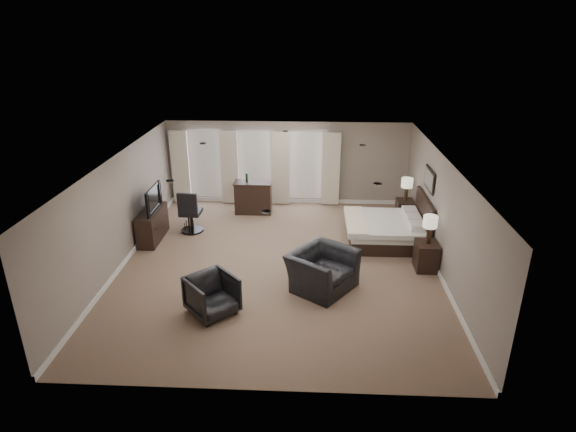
{
  "coord_description": "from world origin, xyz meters",
  "views": [
    {
      "loc": [
        0.71,
        -10.25,
        5.5
      ],
      "look_at": [
        0.2,
        0.4,
        1.1
      ],
      "focal_mm": 30.0,
      "sensor_mm": 36.0,
      "label": 1
    }
  ],
  "objects_px": {
    "lamp_far": "(406,190)",
    "dresser": "(152,225)",
    "nightstand_far": "(404,211)",
    "bar_counter": "(253,197)",
    "bar_stool_left": "(188,217)",
    "nightstand_near": "(426,256)",
    "desk_chair": "(191,211)",
    "tv": "(150,208)",
    "armchair_far": "(212,294)",
    "armchair_near": "(322,264)",
    "bed": "(381,220)",
    "lamp_near": "(429,230)",
    "bar_stool_right": "(264,200)"
  },
  "relations": [
    {
      "from": "nightstand_far",
      "to": "nightstand_near",
      "type": "bearing_deg",
      "value": -90.0
    },
    {
      "from": "nightstand_near",
      "to": "lamp_far",
      "type": "bearing_deg",
      "value": 90.0
    },
    {
      "from": "bar_stool_left",
      "to": "lamp_far",
      "type": "bearing_deg",
      "value": 7.31
    },
    {
      "from": "nightstand_near",
      "to": "bar_stool_right",
      "type": "xyz_separation_m",
      "value": [
        -4.13,
        3.35,
        0.06
      ]
    },
    {
      "from": "bar_stool_left",
      "to": "desk_chair",
      "type": "bearing_deg",
      "value": -58.59
    },
    {
      "from": "lamp_far",
      "to": "dresser",
      "type": "height_order",
      "value": "lamp_far"
    },
    {
      "from": "lamp_far",
      "to": "bar_stool_left",
      "type": "bearing_deg",
      "value": -172.69
    },
    {
      "from": "lamp_near",
      "to": "bar_counter",
      "type": "bearing_deg",
      "value": 143.02
    },
    {
      "from": "nightstand_near",
      "to": "desk_chair",
      "type": "bearing_deg",
      "value": 162.69
    },
    {
      "from": "bed",
      "to": "desk_chair",
      "type": "height_order",
      "value": "bed"
    },
    {
      "from": "armchair_far",
      "to": "bar_stool_left",
      "type": "bearing_deg",
      "value": 67.14
    },
    {
      "from": "nightstand_near",
      "to": "nightstand_far",
      "type": "bearing_deg",
      "value": 90.0
    },
    {
      "from": "nightstand_far",
      "to": "armchair_far",
      "type": "xyz_separation_m",
      "value": [
        -4.66,
        -4.97,
        0.13
      ]
    },
    {
      "from": "nightstand_far",
      "to": "bar_stool_left",
      "type": "relative_size",
      "value": 0.94
    },
    {
      "from": "lamp_near",
      "to": "bar_counter",
      "type": "xyz_separation_m",
      "value": [
        -4.46,
        3.36,
        -0.51
      ]
    },
    {
      "from": "lamp_far",
      "to": "armchair_far",
      "type": "relative_size",
      "value": 0.75
    },
    {
      "from": "armchair_near",
      "to": "tv",
      "type": "bearing_deg",
      "value": 99.29
    },
    {
      "from": "lamp_near",
      "to": "dresser",
      "type": "distance_m",
      "value": 7.07
    },
    {
      "from": "armchair_near",
      "to": "armchair_far",
      "type": "relative_size",
      "value": 1.49
    },
    {
      "from": "dresser",
      "to": "armchair_far",
      "type": "relative_size",
      "value": 1.59
    },
    {
      "from": "tv",
      "to": "bar_stool_right",
      "type": "relative_size",
      "value": 1.45
    },
    {
      "from": "bar_counter",
      "to": "bar_stool_left",
      "type": "distance_m",
      "value": 2.11
    },
    {
      "from": "nightstand_near",
      "to": "bar_stool_left",
      "type": "xyz_separation_m",
      "value": [
        -6.15,
        2.11,
        0.0
      ]
    },
    {
      "from": "bed",
      "to": "dresser",
      "type": "distance_m",
      "value": 6.04
    },
    {
      "from": "lamp_far",
      "to": "bar_counter",
      "type": "bearing_deg",
      "value": 174.14
    },
    {
      "from": "nightstand_near",
      "to": "armchair_far",
      "type": "distance_m",
      "value": 5.1
    },
    {
      "from": "bar_counter",
      "to": "armchair_far",
      "type": "bearing_deg",
      "value": -92.12
    },
    {
      "from": "armchair_near",
      "to": "armchair_far",
      "type": "bearing_deg",
      "value": 152.82
    },
    {
      "from": "lamp_near",
      "to": "bar_stool_left",
      "type": "distance_m",
      "value": 6.54
    },
    {
      "from": "tv",
      "to": "bar_stool_left",
      "type": "relative_size",
      "value": 1.71
    },
    {
      "from": "armchair_near",
      "to": "bar_counter",
      "type": "distance_m",
      "value": 4.78
    },
    {
      "from": "dresser",
      "to": "nightstand_far",
      "type": "bearing_deg",
      "value": 12.91
    },
    {
      "from": "armchair_far",
      "to": "desk_chair",
      "type": "height_order",
      "value": "desk_chair"
    },
    {
      "from": "lamp_far",
      "to": "bar_stool_left",
      "type": "distance_m",
      "value": 6.24
    },
    {
      "from": "bar_stool_left",
      "to": "desk_chair",
      "type": "xyz_separation_m",
      "value": [
        0.15,
        -0.24,
        0.27
      ]
    },
    {
      "from": "desk_chair",
      "to": "lamp_far",
      "type": "bearing_deg",
      "value": -168.05
    },
    {
      "from": "nightstand_far",
      "to": "bar_stool_right",
      "type": "bearing_deg",
      "value": 173.83
    },
    {
      "from": "dresser",
      "to": "bar_stool_left",
      "type": "height_order",
      "value": "dresser"
    },
    {
      "from": "nightstand_far",
      "to": "desk_chair",
      "type": "relative_size",
      "value": 0.52
    },
    {
      "from": "nightstand_far",
      "to": "desk_chair",
      "type": "height_order",
      "value": "desk_chair"
    },
    {
      "from": "lamp_near",
      "to": "bar_stool_right",
      "type": "xyz_separation_m",
      "value": [
        -4.13,
        3.35,
        -0.61
      ]
    },
    {
      "from": "nightstand_far",
      "to": "tv",
      "type": "xyz_separation_m",
      "value": [
        -6.92,
        -1.59,
        0.58
      ]
    },
    {
      "from": "bed",
      "to": "bar_counter",
      "type": "height_order",
      "value": "bed"
    },
    {
      "from": "armchair_near",
      "to": "nightstand_near",
      "type": "bearing_deg",
      "value": -31.58
    },
    {
      "from": "bar_counter",
      "to": "desk_chair",
      "type": "height_order",
      "value": "desk_chair"
    },
    {
      "from": "armchair_near",
      "to": "bar_stool_right",
      "type": "height_order",
      "value": "armchair_near"
    },
    {
      "from": "nightstand_far",
      "to": "lamp_far",
      "type": "relative_size",
      "value": 0.94
    },
    {
      "from": "nightstand_near",
      "to": "lamp_near",
      "type": "bearing_deg",
      "value": 0.0
    },
    {
      "from": "bar_stool_right",
      "to": "desk_chair",
      "type": "bearing_deg",
      "value": -141.8
    },
    {
      "from": "lamp_far",
      "to": "armchair_far",
      "type": "height_order",
      "value": "lamp_far"
    }
  ]
}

